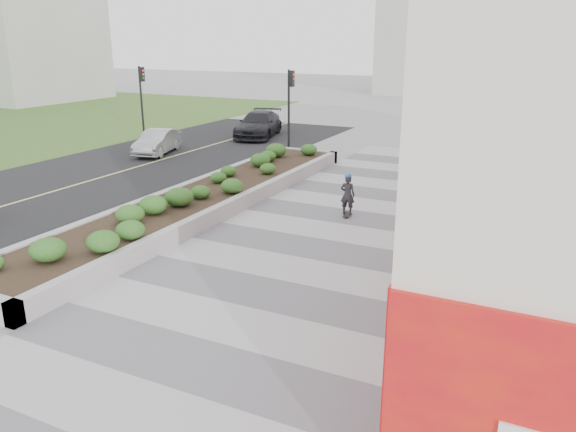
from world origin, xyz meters
name	(u,v)px	position (x,y,z in m)	size (l,w,h in m)	color
ground	(234,330)	(0.00, 0.00, 0.00)	(160.00, 160.00, 0.00)	gray
walkway	(296,276)	(0.00, 3.00, 0.01)	(8.00, 36.00, 0.01)	#A8A8AD
planter	(203,196)	(-5.50, 7.00, 0.42)	(3.00, 18.00, 0.90)	#9E9EA0
street	(69,187)	(-12.00, 7.00, 0.00)	(10.00, 40.00, 0.00)	black
traffic_signal_near	(290,98)	(-7.23, 17.50, 2.76)	(0.33, 0.28, 4.20)	black
traffic_signal_far	(142,92)	(-16.43, 17.00, 2.76)	(0.33, 0.28, 4.20)	black
manhole_cover	(315,280)	(0.50, 3.00, 0.00)	(0.44, 0.44, 0.01)	#595654
skateboarder	(348,194)	(-0.62, 8.28, 0.75)	(0.52, 0.75, 1.48)	beige
car_silver	(157,142)	(-13.13, 14.03, 0.61)	(1.30, 3.72, 1.22)	#B1B5B9
car_dark	(259,124)	(-11.01, 20.95, 0.74)	(2.09, 5.13, 1.49)	black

